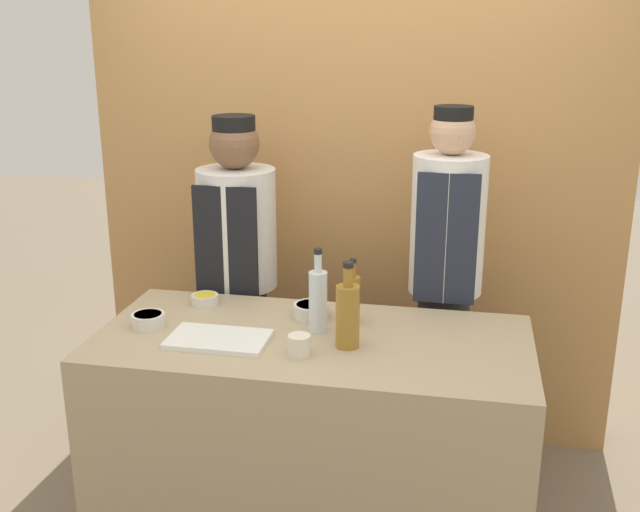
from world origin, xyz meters
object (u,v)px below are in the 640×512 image
(sauce_bowl_red, at_px, (148,319))
(sauce_bowl_yellow, at_px, (205,299))
(bottle_vinegar, at_px, (348,314))
(chef_right, at_px, (445,285))
(cutting_board, at_px, (218,339))
(bottle_amber, at_px, (352,298))
(sauce_bowl_orange, at_px, (311,310))
(cup_cream, at_px, (299,345))
(bottle_clear, at_px, (318,299))
(chef_left, at_px, (239,280))

(sauce_bowl_red, bearing_deg, sauce_bowl_yellow, 63.93)
(bottle_vinegar, distance_m, chef_right, 0.75)
(sauce_bowl_yellow, distance_m, cutting_board, 0.41)
(sauce_bowl_yellow, xyz_separation_m, bottle_amber, (0.65, -0.08, 0.08))
(sauce_bowl_yellow, bearing_deg, cutting_board, -63.33)
(sauce_bowl_orange, bearing_deg, bottle_amber, -7.46)
(sauce_bowl_orange, height_order, cutting_board, sauce_bowl_orange)
(sauce_bowl_red, distance_m, cup_cream, 0.67)
(sauce_bowl_yellow, relative_size, cutting_board, 0.31)
(bottle_amber, bearing_deg, sauce_bowl_orange, 172.54)
(bottle_amber, height_order, bottle_clear, bottle_clear)
(sauce_bowl_orange, relative_size, bottle_amber, 0.53)
(sauce_bowl_yellow, distance_m, bottle_vinegar, 0.75)
(sauce_bowl_orange, bearing_deg, chef_right, 37.02)
(sauce_bowl_red, relative_size, chef_right, 0.08)
(sauce_bowl_red, xyz_separation_m, bottle_amber, (0.79, 0.20, 0.08))
(bottle_amber, bearing_deg, chef_right, 50.14)
(cutting_board, xyz_separation_m, bottle_amber, (0.47, 0.29, 0.10))
(cup_cream, bearing_deg, cutting_board, 170.66)
(bottle_clear, relative_size, cup_cream, 4.02)
(sauce_bowl_orange, bearing_deg, bottle_vinegar, -53.20)
(chef_left, bearing_deg, bottle_clear, -47.50)
(bottle_clear, relative_size, chef_left, 0.20)
(bottle_amber, height_order, cup_cream, bottle_amber)
(sauce_bowl_yellow, height_order, chef_left, chef_left)
(sauce_bowl_yellow, relative_size, chef_right, 0.07)
(sauce_bowl_orange, relative_size, sauce_bowl_red, 1.07)
(sauce_bowl_orange, relative_size, bottle_vinegar, 0.43)
(cutting_board, relative_size, cup_cream, 4.50)
(cup_cream, bearing_deg, sauce_bowl_yellow, 140.49)
(cup_cream, bearing_deg, chef_left, 121.38)
(sauce_bowl_yellow, relative_size, bottle_vinegar, 0.35)
(cutting_board, bearing_deg, sauce_bowl_yellow, 116.67)
(chef_right, bearing_deg, bottle_clear, -131.23)
(sauce_bowl_red, xyz_separation_m, chef_left, (0.18, 0.63, -0.03))
(sauce_bowl_red, bearing_deg, bottle_clear, 7.56)
(sauce_bowl_orange, relative_size, chef_right, 0.08)
(bottle_clear, distance_m, chef_left, 0.74)
(sauce_bowl_yellow, xyz_separation_m, bottle_vinegar, (0.67, -0.32, 0.11))
(sauce_bowl_yellow, height_order, bottle_vinegar, bottle_vinegar)
(sauce_bowl_orange, height_order, bottle_vinegar, bottle_vinegar)
(cutting_board, bearing_deg, sauce_bowl_orange, 47.24)
(cup_cream, bearing_deg, bottle_clear, 84.29)
(chef_left, distance_m, chef_right, 0.96)
(cutting_board, distance_m, bottle_vinegar, 0.51)
(sauce_bowl_orange, xyz_separation_m, bottle_amber, (0.18, -0.02, 0.07))
(bottle_vinegar, xyz_separation_m, chef_right, (0.33, 0.66, -0.09))
(bottle_vinegar, relative_size, bottle_amber, 1.23)
(sauce_bowl_red, height_order, bottle_clear, bottle_clear)
(bottle_vinegar, distance_m, cup_cream, 0.21)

